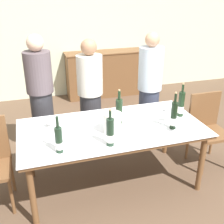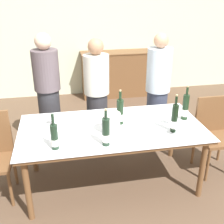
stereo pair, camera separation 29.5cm
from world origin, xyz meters
TOP-DOWN VIEW (x-y plane):
  - ground_plane at (0.00, 0.00)m, footprint 12.00×12.00m
  - back_wall at (0.00, 3.13)m, footprint 8.00×0.10m
  - sideboard_cabinet at (0.74, 2.84)m, footprint 1.63×0.46m
  - dining_table at (0.00, 0.00)m, footprint 1.98×1.01m
  - ice_bucket at (-0.03, -0.12)m, footprint 0.19×0.19m
  - wine_bottle_0 at (0.61, -0.21)m, footprint 0.07×0.07m
  - wine_bottle_1 at (-0.60, -0.33)m, footprint 0.07×0.07m
  - wine_bottle_2 at (0.10, 0.07)m, footprint 0.08×0.08m
  - wine_bottle_3 at (-0.13, -0.35)m, footprint 0.07×0.07m
  - wine_bottle_4 at (0.85, 0.04)m, footprint 0.07×0.07m
  - wine_glass_0 at (-0.64, 0.19)m, footprint 0.07×0.07m
  - wine_glass_1 at (0.60, -0.30)m, footprint 0.07×0.07m
  - wine_glass_2 at (0.64, -0.05)m, footprint 0.09×0.09m
  - chair_right_end at (1.28, 0.09)m, footprint 0.42×0.42m
  - person_host at (-0.68, 0.84)m, footprint 0.33×0.33m
  - person_guest_left at (-0.05, 0.80)m, footprint 0.33×0.33m
  - person_guest_right at (0.78, 0.78)m, footprint 0.33×0.33m

SIDE VIEW (x-z plane):
  - ground_plane at x=0.00m, z-range 0.00..0.00m
  - sideboard_cabinet at x=0.74m, z-range 0.00..0.92m
  - chair_right_end at x=1.28m, z-range 0.07..0.99m
  - dining_table at x=0.00m, z-range 0.30..1.03m
  - person_guest_left at x=-0.05m, z-range 0.00..1.54m
  - person_guest_right at x=0.78m, z-range 0.00..1.59m
  - person_host at x=-0.68m, z-range 0.00..1.62m
  - wine_glass_0 at x=-0.64m, z-range 0.75..0.88m
  - wine_glass_1 at x=0.60m, z-range 0.76..0.90m
  - wine_glass_2 at x=0.64m, z-range 0.76..0.91m
  - ice_bucket at x=-0.03m, z-range 0.74..0.95m
  - wine_bottle_1 at x=-0.60m, z-range 0.67..1.03m
  - wine_bottle_3 at x=-0.13m, z-range 0.67..1.05m
  - wine_bottle_2 at x=0.10m, z-range 0.67..1.06m
  - wine_bottle_4 at x=0.85m, z-range 0.67..1.07m
  - wine_bottle_0 at x=0.61m, z-range 0.67..1.08m
  - back_wall at x=0.00m, z-range 0.00..2.80m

